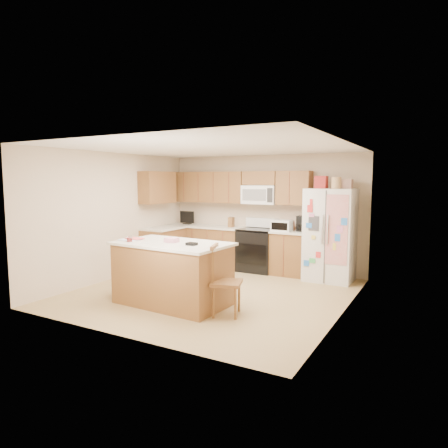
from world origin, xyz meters
The scene contains 9 objects.
ground centered at (0.00, 0.00, 0.00)m, with size 4.50×4.50×0.00m, color tan.
room_shell centered at (0.00, 0.00, 1.44)m, with size 4.60×4.60×2.52m.
cabinetry centered at (-0.98, 1.79, 0.91)m, with size 3.36×1.56×2.15m.
stove centered at (0.00, 1.94, 0.47)m, with size 0.76×0.65×1.13m.
refrigerator centered at (1.57, 1.87, 0.92)m, with size 0.90×0.79×2.04m.
island centered at (-0.23, -0.84, 0.50)m, with size 1.86×1.14×1.08m.
windsor_chair_left centered at (-1.14, -0.84, 0.42)m, with size 0.41×0.42×0.89m.
windsor_chair_back centered at (-0.24, -0.11, 0.42)m, with size 0.39×0.37×0.88m.
windsor_chair_right centered at (0.75, -0.90, 0.49)m, with size 0.54×0.56×1.03m.
Camera 1 is at (3.48, -5.86, 1.96)m, focal length 32.00 mm.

